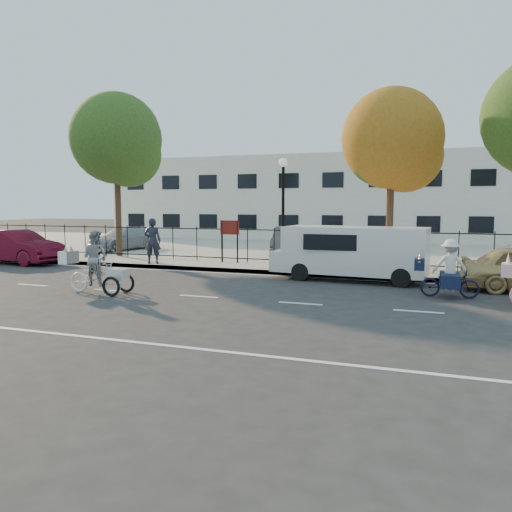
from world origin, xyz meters
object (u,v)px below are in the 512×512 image
at_px(lot_car_a, 123,239).
at_px(zebra_trike, 96,269).
at_px(red_sedan, 16,247).
at_px(bull_bike, 449,274).
at_px(lamppost, 283,192).
at_px(white_van, 352,251).
at_px(pedestrian, 152,241).
at_px(lot_car_c, 290,241).

bearing_deg(lot_car_a, zebra_trike, -46.79).
bearing_deg(zebra_trike, red_sedan, 56.80).
height_order(bull_bike, red_sedan, bull_bike).
xyz_separation_m(lamppost, white_van, (3.16, -2.30, -2.08)).
xyz_separation_m(zebra_trike, pedestrian, (-1.63, 5.90, 0.38)).
bearing_deg(lamppost, lot_car_c, 101.56).
bearing_deg(red_sedan, bull_bike, -92.31).
distance_m(red_sedan, lot_car_a, 6.07).
bearing_deg(red_sedan, white_van, -85.23).
bearing_deg(lot_car_a, red_sedan, -92.10).
xyz_separation_m(zebra_trike, lot_car_a, (-6.51, 10.88, 0.03)).
xyz_separation_m(zebra_trike, white_van, (6.79, 5.00, 0.31)).
relative_size(red_sedan, lot_car_a, 1.08).
height_order(lamppost, zebra_trike, lamppost).
xyz_separation_m(red_sedan, pedestrian, (6.39, 0.90, 0.36)).
relative_size(zebra_trike, bull_bike, 1.23).
bearing_deg(pedestrian, zebra_trike, 85.09).
height_order(zebra_trike, pedestrian, pedestrian).
bearing_deg(lot_car_c, lamppost, -89.39).
relative_size(red_sedan, pedestrian, 2.37).
distance_m(zebra_trike, lot_car_a, 12.68).
height_order(white_van, lot_car_a, white_van).
distance_m(lamppost, bull_bike, 8.09).
distance_m(zebra_trike, pedestrian, 6.13).
bearing_deg(pedestrian, bull_bike, 144.46).
bearing_deg(lamppost, pedestrian, -165.11).
height_order(bull_bike, pedestrian, pedestrian).
relative_size(lamppost, lot_car_c, 1.02).
bearing_deg(bull_bike, lot_car_a, 62.35).
relative_size(lamppost, bull_bike, 2.44).
bearing_deg(red_sedan, lot_car_a, -9.63).
relative_size(lamppost, zebra_trike, 1.99).
xyz_separation_m(red_sedan, lot_car_a, (1.51, 5.87, 0.01)).
relative_size(lot_car_a, lot_car_c, 0.99).
bearing_deg(zebra_trike, lamppost, -27.72).
bearing_deg(lot_car_c, pedestrian, -141.28).
xyz_separation_m(lamppost, pedestrian, (-5.26, -1.40, -2.01)).
bearing_deg(lamppost, bull_bike, -35.93).
height_order(bull_bike, lot_car_a, bull_bike).
distance_m(lamppost, lot_car_c, 4.55).
relative_size(zebra_trike, lot_car_a, 0.52).
relative_size(zebra_trike, red_sedan, 0.48).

